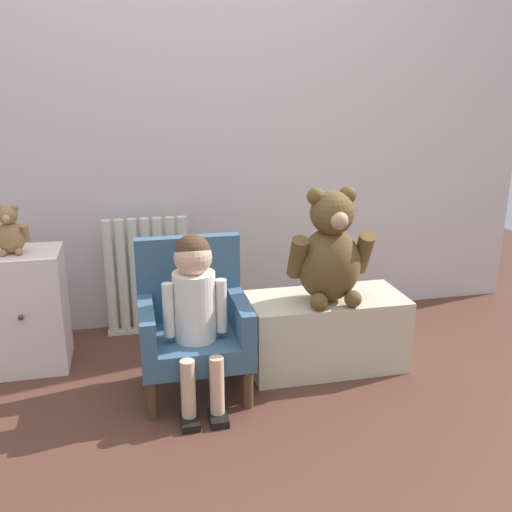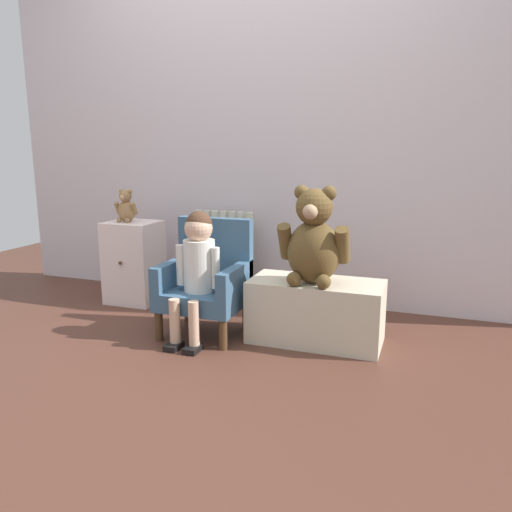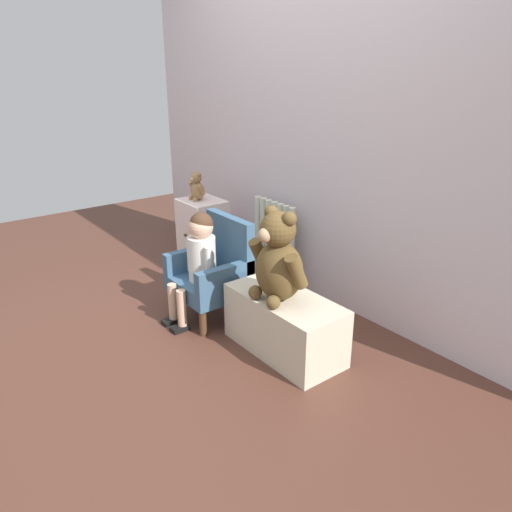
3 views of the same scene
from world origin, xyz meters
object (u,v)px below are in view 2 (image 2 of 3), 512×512
(large_teddy_bear, at_px, (314,241))
(small_dresser, at_px, (134,262))
(child_armchair, at_px, (207,281))
(low_bench, at_px, (316,311))
(radiator, at_px, (224,256))
(child_figure, at_px, (197,258))
(small_teddy_bear, at_px, (126,208))

(large_teddy_bear, bearing_deg, small_dresser, 165.41)
(child_armchair, distance_m, large_teddy_bear, 0.65)
(low_bench, distance_m, large_teddy_bear, 0.39)
(small_dresser, xyz_separation_m, large_teddy_bear, (1.31, -0.34, 0.28))
(small_dresser, height_order, child_armchair, child_armchair)
(low_bench, bearing_deg, small_dresser, 167.35)
(small_dresser, distance_m, low_bench, 1.35)
(radiator, distance_m, low_bench, 0.96)
(child_figure, distance_m, low_bench, 0.69)
(child_figure, relative_size, low_bench, 0.99)
(child_figure, height_order, small_teddy_bear, small_teddy_bear)
(low_bench, bearing_deg, child_armchair, -174.42)
(child_armchair, distance_m, low_bench, 0.63)
(small_dresser, bearing_deg, radiator, 25.70)
(small_dresser, relative_size, small_teddy_bear, 2.54)
(child_figure, height_order, low_bench, child_figure)
(radiator, xyz_separation_m, large_teddy_bear, (0.76, -0.60, 0.26))
(small_dresser, relative_size, child_armchair, 0.86)
(radiator, height_order, low_bench, radiator)
(child_figure, distance_m, large_teddy_bear, 0.62)
(child_figure, bearing_deg, large_teddy_bear, 11.66)
(child_figure, distance_m, small_teddy_bear, 0.88)
(low_bench, height_order, small_teddy_bear, small_teddy_bear)
(radiator, height_order, child_armchair, child_armchair)
(small_dresser, bearing_deg, child_figure, -33.29)
(child_armchair, xyz_separation_m, large_teddy_bear, (0.60, 0.01, 0.26))
(child_figure, bearing_deg, low_bench, 15.45)
(radiator, height_order, large_teddy_bear, large_teddy_bear)
(child_figure, bearing_deg, radiator, 102.45)
(large_teddy_bear, bearing_deg, child_armchair, -178.58)
(small_dresser, bearing_deg, low_bench, -12.65)
(low_bench, distance_m, small_teddy_bear, 1.45)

